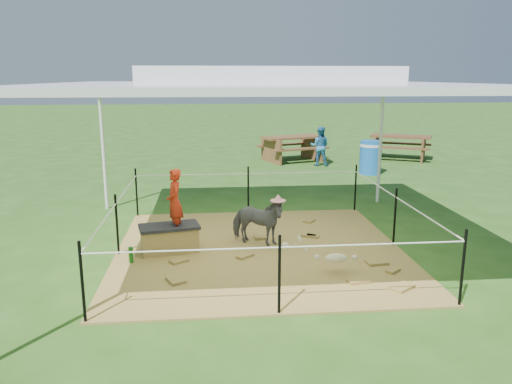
{
  "coord_description": "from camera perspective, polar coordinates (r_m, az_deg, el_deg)",
  "views": [
    {
      "loc": [
        -0.8,
        -7.67,
        2.78
      ],
      "look_at": [
        0.0,
        0.6,
        0.85
      ],
      "focal_mm": 35.0,
      "sensor_mm": 36.0,
      "label": 1
    }
  ],
  "objects": [
    {
      "name": "foal",
      "position": [
        7.26,
        9.14,
        -7.25
      ],
      "size": [
        0.93,
        0.55,
        0.5
      ],
      "primitive_type": null,
      "rotation": [
        0.0,
        0.0,
        0.06
      ],
      "color": "beige",
      "rests_on": "hay_patch"
    },
    {
      "name": "woman",
      "position": [
        7.94,
        -9.32,
        -0.43
      ],
      "size": [
        0.33,
        0.43,
        1.05
      ],
      "primitive_type": "imported",
      "rotation": [
        0.0,
        0.0,
        -1.36
      ],
      "color": "red",
      "rests_on": "straw_bale"
    },
    {
      "name": "pink_hat",
      "position": [
        8.17,
        0.11,
        -0.34
      ],
      "size": [
        0.25,
        0.25,
        0.11
      ],
      "primitive_type": "cylinder",
      "color": "pink",
      "rests_on": "pony"
    },
    {
      "name": "distant_person",
      "position": [
        15.99,
        7.3,
        5.21
      ],
      "size": [
        0.72,
        0.63,
        1.25
      ],
      "primitive_type": "imported",
      "rotation": [
        0.0,
        0.0,
        2.84
      ],
      "color": "teal",
      "rests_on": "ground"
    },
    {
      "name": "ground",
      "position": [
        8.2,
        0.41,
        -6.75
      ],
      "size": [
        90.0,
        90.0,
        0.0
      ],
      "primitive_type": "plane",
      "color": "#2D5919",
      "rests_on": "ground"
    },
    {
      "name": "hay_patch",
      "position": [
        8.19,
        0.41,
        -6.65
      ],
      "size": [
        4.6,
        4.6,
        0.03
      ],
      "primitive_type": "cube",
      "color": "brown",
      "rests_on": "ground"
    },
    {
      "name": "green_bottle",
      "position": [
        7.81,
        -14.1,
        -6.99
      ],
      "size": [
        0.08,
        0.08,
        0.24
      ],
      "primitive_type": "cylinder",
      "rotation": [
        0.0,
        0.0,
        0.21
      ],
      "color": "#176917",
      "rests_on": "hay_patch"
    },
    {
      "name": "picnic_table_far",
      "position": [
        17.85,
        16.14,
        4.93
      ],
      "size": [
        2.4,
        2.16,
        0.82
      ],
      "primitive_type": "cube",
      "rotation": [
        0.0,
        0.0,
        -0.47
      ],
      "color": "brown",
      "rests_on": "ground"
    },
    {
      "name": "rope_fence",
      "position": [
        8.0,
        0.41,
        -2.41
      ],
      "size": [
        4.54,
        4.54,
        1.0
      ],
      "color": "black",
      "rests_on": "ground"
    },
    {
      "name": "pony",
      "position": [
        8.29,
        0.11,
        -3.4
      ],
      "size": [
        1.04,
        0.79,
        0.8
      ],
      "primitive_type": "imported",
      "rotation": [
        0.0,
        0.0,
        1.14
      ],
      "color": "#49494D",
      "rests_on": "hay_patch"
    },
    {
      "name": "trash_barrel",
      "position": [
        14.88,
        12.94,
        3.87
      ],
      "size": [
        0.79,
        0.79,
        0.97
      ],
      "primitive_type": "cylinder",
      "rotation": [
        0.0,
        0.0,
        0.31
      ],
      "color": "blue",
      "rests_on": "ground"
    },
    {
      "name": "canopy_tent",
      "position": [
        7.71,
        0.44,
        12.43
      ],
      "size": [
        6.3,
        6.3,
        2.9
      ],
      "color": "silver",
      "rests_on": "ground"
    },
    {
      "name": "dark_cloth",
      "position": [
        8.08,
        -9.89,
        -3.92
      ],
      "size": [
        1.02,
        0.67,
        0.05
      ],
      "primitive_type": "cube",
      "rotation": [
        0.0,
        0.0,
        0.21
      ],
      "color": "black",
      "rests_on": "straw_bale"
    },
    {
      "name": "picnic_table_near",
      "position": [
        16.85,
        4.13,
        4.98
      ],
      "size": [
        2.37,
        2.03,
        0.83
      ],
      "primitive_type": "cube",
      "rotation": [
        0.0,
        0.0,
        0.34
      ],
      "color": "brown",
      "rests_on": "ground"
    },
    {
      "name": "straw_bale",
      "position": [
        8.15,
        -9.83,
        -5.39
      ],
      "size": [
        0.95,
        0.61,
        0.39
      ],
      "primitive_type": "cube",
      "rotation": [
        0.0,
        0.0,
        0.21
      ],
      "color": "olive",
      "rests_on": "hay_patch"
    }
  ]
}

